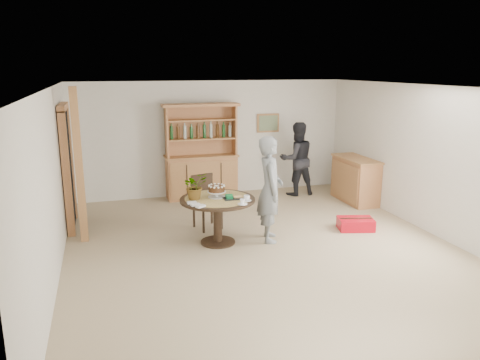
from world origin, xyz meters
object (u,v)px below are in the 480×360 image
(adult_person, at_px, (297,159))
(red_suitcase, at_px, (356,224))
(dining_table, at_px, (218,207))
(sideboard, at_px, (355,180))
(dining_chair, at_px, (205,198))
(teen_boy, at_px, (270,189))
(hutch, at_px, (201,166))

(adult_person, distance_m, red_suitcase, 2.55)
(adult_person, bearing_deg, dining_table, 43.44)
(sideboard, height_order, dining_chair, dining_chair)
(sideboard, relative_size, dining_chair, 1.33)
(teen_boy, bearing_deg, red_suitcase, -75.25)
(hutch, bearing_deg, dining_chair, -100.06)
(dining_table, height_order, red_suitcase, dining_table)
(red_suitcase, bearing_deg, adult_person, 106.76)
(dining_table, xyz_separation_m, red_suitcase, (2.48, -0.06, -0.50))
(adult_person, xyz_separation_m, red_suitcase, (0.09, -2.45, -0.71))
(dining_table, relative_size, teen_boy, 0.69)
(dining_chair, bearing_deg, teen_boy, -62.78)
(hutch, height_order, dining_table, hutch)
(dining_table, height_order, teen_boy, teen_boy)
(dining_chair, bearing_deg, sideboard, -4.45)
(red_suitcase, bearing_deg, teen_boy, -163.96)
(sideboard, relative_size, dining_table, 1.05)
(hutch, bearing_deg, dining_table, -96.64)
(dining_table, bearing_deg, dining_chair, 91.52)
(hutch, height_order, dining_chair, hutch)
(sideboard, distance_m, teen_boy, 3.01)
(sideboard, xyz_separation_m, dining_table, (-3.36, -1.52, 0.13))
(hutch, height_order, adult_person, hutch)
(teen_boy, relative_size, adult_person, 1.07)
(teen_boy, height_order, adult_person, teen_boy)
(teen_boy, height_order, red_suitcase, teen_boy)
(teen_boy, xyz_separation_m, red_suitcase, (1.63, 0.04, -0.76))
(dining_table, distance_m, teen_boy, 0.89)
(hutch, bearing_deg, adult_person, -10.31)
(hutch, xyz_separation_m, red_suitcase, (2.16, -2.82, -0.59))
(sideboard, xyz_separation_m, red_suitcase, (-0.88, -1.58, -0.37))
(teen_boy, bearing_deg, hutch, 23.84)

